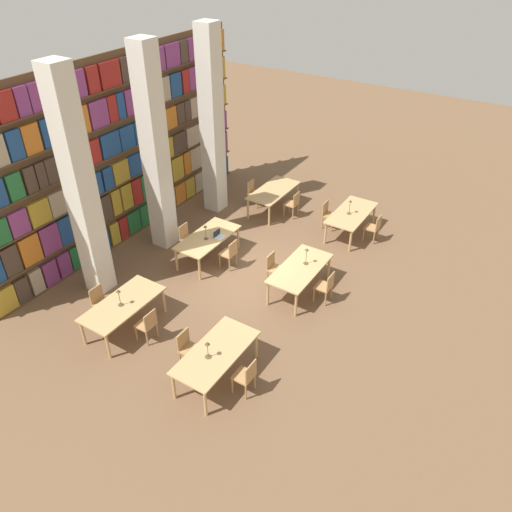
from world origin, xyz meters
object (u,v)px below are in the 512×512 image
Objects in this scene: reading_table_1 at (300,270)px; laptop at (219,236)px; desk_lamp_1 at (306,253)px; desk_lamp_3 at (119,295)px; chair_5 at (328,214)px; chair_1 at (188,348)px; chair_2 at (326,286)px; desk_lamp_2 at (350,204)px; desk_lamp_0 at (208,347)px; reading_table_0 at (216,354)px; pillar_left at (81,189)px; chair_9 at (187,237)px; pillar_right at (212,124)px; chair_8 at (230,253)px; reading_table_2 at (352,215)px; chair_4 at (374,227)px; pillar_center at (155,152)px; chair_3 at (274,268)px; chair_6 at (147,324)px; chair_10 at (293,203)px; chair_7 at (101,302)px; reading_table_5 at (273,192)px; reading_table_3 at (123,306)px; reading_table_4 at (208,239)px; chair_0 at (246,376)px; chair_11 at (254,192)px; desk_lamp_4 at (206,230)px.

reading_table_1 is 2.70m from laptop.
desk_lamp_1 reaches higher than desk_lamp_3.
chair_5 is 2.80× the size of laptop.
desk_lamp_3 reaches higher than chair_1.
desk_lamp_3 reaches higher than reading_table_1.
chair_1 is at bearing 155.92° from chair_2.
desk_lamp_2 reaches higher than laptop.
reading_table_0 is at bearing -11.12° from desk_lamp_0.
desk_lamp_0 is at bearing -104.06° from pillar_left.
reading_table_1 is at bearing 166.85° from chair_1.
chair_9 is at bearing 13.59° from desk_lamp_3.
chair_8 is (-2.69, -2.46, -2.51)m from pillar_right.
reading_table_2 is 2.32× the size of chair_5.
chair_1 is 7.32m from chair_4.
pillar_center is at bearing 51.90° from reading_table_0.
chair_3 is at bearing 91.39° from reading_table_1.
chair_6 and chair_9 have the same top height.
reading_table_0 is 7.42m from chair_10.
desk_lamp_0 is 7.64m from chair_10.
chair_9 reaches higher than reading_table_1.
chair_3 is 4.62m from chair_7.
chair_9 is 3.93m from chair_10.
reading_table_5 is at bearing 39.53° from reading_table_1.
reading_table_3 is at bearing -93.13° from chair_1.
desk_lamp_1 is at bearing -86.26° from pillar_center.
reading_table_0 and reading_table_4 have the same top height.
reading_table_2 is 5.17m from chair_9.
chair_0 is at bearing -169.35° from reading_table_1.
chair_5 is 2.86m from chair_11.
chair_3 is at bearing -21.11° from chair_6.
reading_table_3 is at bearing 179.56° from reading_table_5.
desk_lamp_3 is at bearing 157.87° from reading_table_2.
chair_1 is 7.68m from chair_11.
desk_lamp_3 reaches higher than chair_7.
chair_3 is at bearing -31.26° from reading_table_3.
chair_2 and chair_9 have the same top height.
desk_lamp_3 is at bearing -30.53° from chair_3.
chair_9 is at bearing 154.88° from chair_10.
reading_table_3 is (-3.55, 3.71, 0.21)m from chair_2.
desk_lamp_0 is 4.37m from chair_8.
chair_11 is at bearing 48.85° from desk_lamp_1.
chair_9 is at bearing -39.99° from chair_5.
chair_1 is at bearing -149.38° from reading_table_4.
pillar_center is 5.82m from chair_1.
chair_1 is 0.43× the size of reading_table_4.
chair_4 is at bearing 0.33° from chair_2.
reading_table_4 is at bearing 1.00° from reading_table_3.
chair_2 is at bearing 155.92° from chair_1.
reading_table_4 is at bearing 18.63° from desk_lamp_4.
reading_table_5 is at bearing -0.27° from desk_lamp_3.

